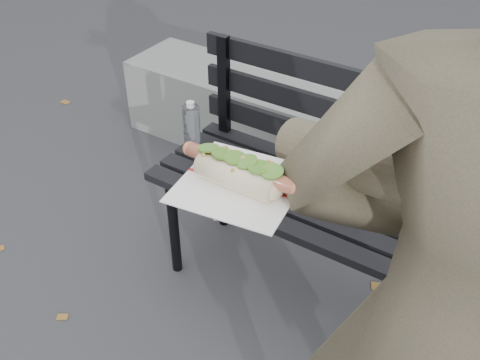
% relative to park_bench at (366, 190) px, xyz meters
% --- Properties ---
extents(park_bench, '(1.50, 0.44, 0.88)m').
position_rel_park_bench_xyz_m(park_bench, '(0.00, 0.00, 0.00)').
color(park_bench, black).
rests_on(park_bench, ground).
extents(concrete_block, '(1.20, 0.40, 0.40)m').
position_rel_park_bench_xyz_m(concrete_block, '(-0.96, 0.70, -0.32)').
color(concrete_block, slate).
rests_on(concrete_block, ground).
extents(person, '(0.74, 0.59, 1.77)m').
position_rel_park_bench_xyz_m(person, '(0.43, -0.76, 0.36)').
color(person, '#45402E').
rests_on(person, ground).
extents(held_hotdog, '(0.62, 0.31, 0.20)m').
position_rel_park_bench_xyz_m(held_hotdog, '(0.24, -0.79, 0.64)').
color(held_hotdog, '#45402E').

